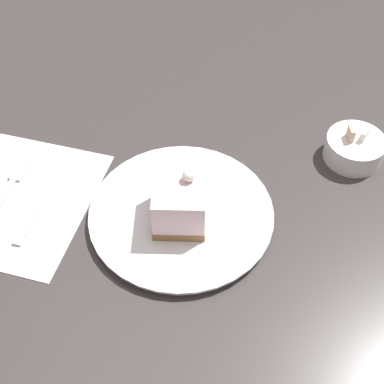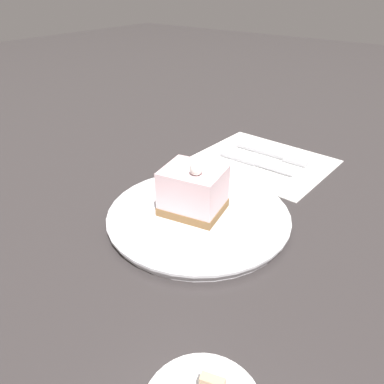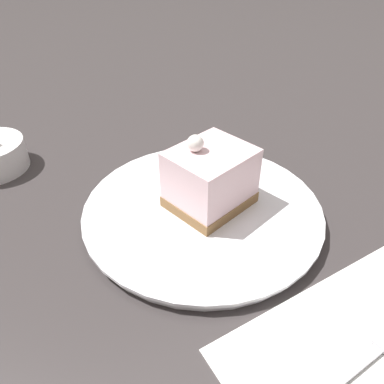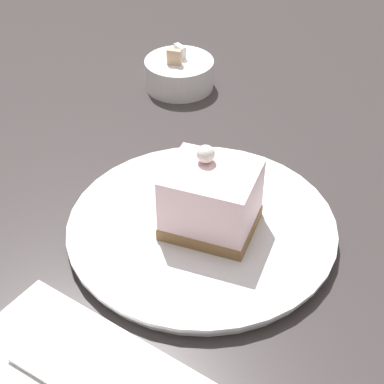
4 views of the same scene
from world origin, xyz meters
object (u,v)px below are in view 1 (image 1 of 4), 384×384
cake_slice (179,202)px  fork (9,188)px  knife (35,210)px  plate (181,214)px  sugar_bowl (354,148)px

cake_slice → fork: 0.29m
fork → knife: size_ratio=0.99×
plate → sugar_bowl: (0.25, 0.19, 0.01)m
knife → sugar_bowl: size_ratio=1.68×
fork → sugar_bowl: 0.58m
plate → knife: size_ratio=1.71×
cake_slice → sugar_bowl: cake_slice is taller
cake_slice → sugar_bowl: (0.25, 0.20, -0.03)m
plate → fork: bearing=-178.9°
fork → sugar_bowl: bearing=20.5°
plate → fork: size_ratio=1.74×
plate → fork: plate is taller
knife → plate: bearing=10.3°
fork → knife: bearing=-29.0°
plate → cake_slice: cake_slice is taller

